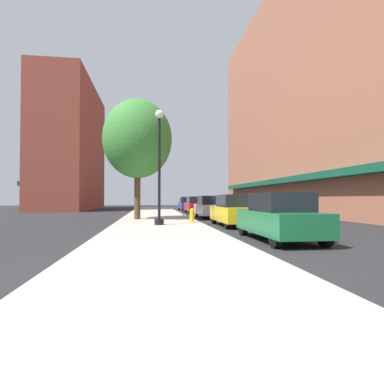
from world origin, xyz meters
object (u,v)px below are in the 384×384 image
(fire_hydrant, at_px, (192,215))
(car_green, at_px, (279,217))
(tree_near, at_px, (138,139))
(car_silver, at_px, (210,207))
(car_yellow, at_px, (235,211))
(car_red, at_px, (196,205))
(parking_meter_far, at_px, (183,205))
(lamppost, at_px, (159,165))
(parking_meter_near, at_px, (181,205))
(car_blue, at_px, (187,204))

(fire_hydrant, xyz_separation_m, car_green, (2.09, -7.15, 0.29))
(tree_near, relative_size, car_green, 1.82)
(fire_hydrant, bearing_deg, car_silver, 68.83)
(car_yellow, bearing_deg, car_red, 90.45)
(parking_meter_far, height_order, car_green, car_green)
(parking_meter_far, distance_m, tree_near, 6.29)
(car_silver, bearing_deg, car_red, 88.01)
(car_red, bearing_deg, lamppost, -106.28)
(car_yellow, xyz_separation_m, car_silver, (0.00, 6.83, 0.00))
(fire_hydrant, distance_m, parking_meter_near, 7.82)
(car_red, xyz_separation_m, car_blue, (0.00, 7.38, 0.00))
(tree_near, height_order, car_yellow, tree_near)
(lamppost, relative_size, car_yellow, 1.37)
(car_green, height_order, car_yellow, same)
(parking_meter_far, xyz_separation_m, car_blue, (1.95, 14.04, -0.14))
(lamppost, height_order, car_green, lamppost)
(car_red, bearing_deg, car_blue, 89.34)
(car_blue, bearing_deg, car_red, -89.22)
(car_red, bearing_deg, fire_hydrant, -99.97)
(fire_hydrant, relative_size, car_red, 0.18)
(lamppost, relative_size, tree_near, 0.75)
(car_green, distance_m, car_red, 19.88)
(car_silver, height_order, car_blue, same)
(parking_meter_near, relative_size, tree_near, 0.17)
(car_red, height_order, car_blue, same)
(car_green, distance_m, car_yellow, 5.71)
(tree_near, height_order, car_blue, tree_near)
(lamppost, bearing_deg, car_blue, 79.56)
(car_silver, distance_m, car_red, 7.34)
(parking_meter_far, bearing_deg, tree_near, -137.89)
(parking_meter_far, distance_m, car_silver, 2.07)
(car_green, distance_m, car_blue, 27.26)
(parking_meter_far, height_order, car_red, car_red)
(fire_hydrant, height_order, car_blue, car_blue)
(lamppost, relative_size, car_red, 1.37)
(fire_hydrant, xyz_separation_m, car_silver, (2.09, 5.39, 0.29))
(lamppost, distance_m, parking_meter_far, 8.20)
(parking_meter_near, relative_size, car_green, 0.30)
(tree_near, relative_size, car_blue, 1.82)
(car_green, bearing_deg, car_silver, 87.95)
(car_blue, bearing_deg, parking_meter_near, -98.23)
(fire_hydrant, relative_size, car_yellow, 0.18)
(tree_near, bearing_deg, fire_hydrant, -43.78)
(fire_hydrant, xyz_separation_m, tree_near, (-3.20, 3.06, 4.84))
(lamppost, height_order, car_silver, lamppost)
(lamppost, distance_m, car_red, 15.01)
(car_yellow, relative_size, car_red, 1.00)
(car_blue, bearing_deg, car_green, -89.22)
(parking_meter_far, relative_size, car_blue, 0.30)
(tree_near, xyz_separation_m, car_red, (5.28, 9.66, -4.55))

